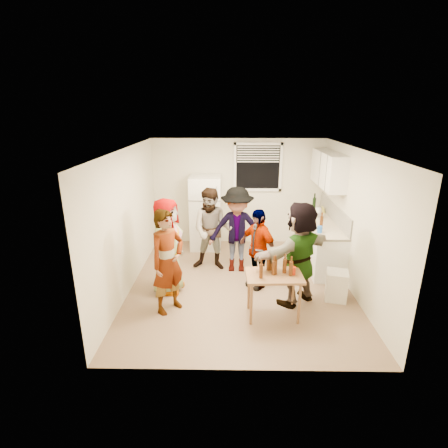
{
  "coord_description": "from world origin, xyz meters",
  "views": [
    {
      "loc": [
        -0.19,
        -5.86,
        3.15
      ],
      "look_at": [
        -0.3,
        0.15,
        1.15
      ],
      "focal_mm": 28.0,
      "sensor_mm": 36.0,
      "label": 1
    }
  ],
  "objects_px": {
    "refrigerator": "(206,213)",
    "red_cup": "(292,274)",
    "blue_cup": "(319,233)",
    "beer_bottle_table": "(261,278)",
    "guest_grey": "(170,290)",
    "guest_back_left": "(213,268)",
    "guest_back_right": "(236,269)",
    "guest_orange": "(296,301)",
    "kettle": "(316,218)",
    "beer_bottle_counter": "(321,228)",
    "guest_stripe": "(170,309)",
    "guest_black": "(256,286)",
    "wine_bottle": "(314,210)",
    "serving_table": "(272,316)",
    "trash_bin": "(336,286)"
  },
  "relations": [
    {
      "from": "serving_table",
      "to": "guest_back_left",
      "type": "bearing_deg",
      "value": 120.85
    },
    {
      "from": "beer_bottle_counter",
      "to": "guest_orange",
      "type": "xyz_separation_m",
      "value": [
        -0.65,
        -1.22,
        -0.9
      ]
    },
    {
      "from": "guest_grey",
      "to": "guest_orange",
      "type": "distance_m",
      "value": 2.26
    },
    {
      "from": "trash_bin",
      "to": "guest_orange",
      "type": "xyz_separation_m",
      "value": [
        -0.7,
        -0.09,
        -0.25
      ]
    },
    {
      "from": "blue_cup",
      "to": "guest_back_left",
      "type": "height_order",
      "value": "blue_cup"
    },
    {
      "from": "beer_bottle_counter",
      "to": "red_cup",
      "type": "bearing_deg",
      "value": -116.53
    },
    {
      "from": "red_cup",
      "to": "kettle",
      "type": "bearing_deg",
      "value": 69.21
    },
    {
      "from": "beer_bottle_counter",
      "to": "red_cup",
      "type": "distance_m",
      "value": 1.86
    },
    {
      "from": "refrigerator",
      "to": "guest_grey",
      "type": "xyz_separation_m",
      "value": [
        -0.53,
        -2.1,
        -0.85
      ]
    },
    {
      "from": "kettle",
      "to": "guest_back_right",
      "type": "height_order",
      "value": "kettle"
    },
    {
      "from": "trash_bin",
      "to": "blue_cup",
      "type": "bearing_deg",
      "value": 98.35
    },
    {
      "from": "guest_black",
      "to": "blue_cup",
      "type": "bearing_deg",
      "value": 68.97
    },
    {
      "from": "blue_cup",
      "to": "beer_bottle_table",
      "type": "height_order",
      "value": "blue_cup"
    },
    {
      "from": "guest_back_left",
      "to": "guest_black",
      "type": "distance_m",
      "value": 1.13
    },
    {
      "from": "serving_table",
      "to": "beer_bottle_table",
      "type": "height_order",
      "value": "beer_bottle_table"
    },
    {
      "from": "trash_bin",
      "to": "wine_bottle",
      "type": "bearing_deg",
      "value": 87.51
    },
    {
      "from": "wine_bottle",
      "to": "serving_table",
      "type": "relative_size",
      "value": 0.34
    },
    {
      "from": "guest_grey",
      "to": "guest_black",
      "type": "relative_size",
      "value": 1.16
    },
    {
      "from": "kettle",
      "to": "guest_grey",
      "type": "xyz_separation_m",
      "value": [
        -2.93,
        -1.53,
        -0.9
      ]
    },
    {
      "from": "refrigerator",
      "to": "red_cup",
      "type": "bearing_deg",
      "value": -62.17
    },
    {
      "from": "beer_bottle_counter",
      "to": "guest_orange",
      "type": "bearing_deg",
      "value": -118.07
    },
    {
      "from": "blue_cup",
      "to": "beer_bottle_table",
      "type": "bearing_deg",
      "value": -128.8
    },
    {
      "from": "guest_back_left",
      "to": "guest_black",
      "type": "bearing_deg",
      "value": -34.15
    },
    {
      "from": "beer_bottle_counter",
      "to": "trash_bin",
      "type": "relative_size",
      "value": 0.47
    },
    {
      "from": "guest_back_left",
      "to": "guest_back_right",
      "type": "height_order",
      "value": "same"
    },
    {
      "from": "refrigerator",
      "to": "trash_bin",
      "type": "height_order",
      "value": "refrigerator"
    },
    {
      "from": "serving_table",
      "to": "refrigerator",
      "type": "bearing_deg",
      "value": 113.2
    },
    {
      "from": "wine_bottle",
      "to": "beer_bottle_table",
      "type": "height_order",
      "value": "wine_bottle"
    },
    {
      "from": "refrigerator",
      "to": "blue_cup",
      "type": "bearing_deg",
      "value": -33.03
    },
    {
      "from": "kettle",
      "to": "beer_bottle_table",
      "type": "bearing_deg",
      "value": -125.44
    },
    {
      "from": "blue_cup",
      "to": "red_cup",
      "type": "relative_size",
      "value": 1.07
    },
    {
      "from": "guest_grey",
      "to": "guest_back_left",
      "type": "relative_size",
      "value": 1.02
    },
    {
      "from": "beer_bottle_table",
      "to": "red_cup",
      "type": "xyz_separation_m",
      "value": [
        0.49,
        0.12,
        0.0
      ]
    },
    {
      "from": "guest_grey",
      "to": "guest_black",
      "type": "height_order",
      "value": "guest_grey"
    },
    {
      "from": "guest_stripe",
      "to": "guest_grey",
      "type": "bearing_deg",
      "value": 50.58
    },
    {
      "from": "guest_back_left",
      "to": "wine_bottle",
      "type": "bearing_deg",
      "value": 35.23
    },
    {
      "from": "beer_bottle_counter",
      "to": "serving_table",
      "type": "height_order",
      "value": "beer_bottle_counter"
    },
    {
      "from": "beer_bottle_table",
      "to": "guest_back_right",
      "type": "xyz_separation_m",
      "value": [
        -0.33,
        1.77,
        -0.73
      ]
    },
    {
      "from": "guest_grey",
      "to": "guest_orange",
      "type": "height_order",
      "value": "guest_grey"
    },
    {
      "from": "trash_bin",
      "to": "guest_back_left",
      "type": "relative_size",
      "value": 0.31
    },
    {
      "from": "guest_stripe",
      "to": "guest_black",
      "type": "distance_m",
      "value": 1.69
    },
    {
      "from": "beer_bottle_counter",
      "to": "guest_grey",
      "type": "height_order",
      "value": "beer_bottle_counter"
    },
    {
      "from": "refrigerator",
      "to": "guest_stripe",
      "type": "xyz_separation_m",
      "value": [
        -0.42,
        -2.74,
        -0.85
      ]
    },
    {
      "from": "serving_table",
      "to": "guest_grey",
      "type": "bearing_deg",
      "value": 155.71
    },
    {
      "from": "guest_stripe",
      "to": "guest_black",
      "type": "xyz_separation_m",
      "value": [
        1.48,
        0.82,
        0.0
      ]
    },
    {
      "from": "guest_grey",
      "to": "guest_orange",
      "type": "xyz_separation_m",
      "value": [
        2.23,
        -0.35,
        0.0
      ]
    },
    {
      "from": "wine_bottle",
      "to": "serving_table",
      "type": "xyz_separation_m",
      "value": [
        -1.26,
        -2.97,
        -0.9
      ]
    },
    {
      "from": "beer_bottle_counter",
      "to": "guest_orange",
      "type": "height_order",
      "value": "beer_bottle_counter"
    },
    {
      "from": "beer_bottle_counter",
      "to": "guest_black",
      "type": "xyz_separation_m",
      "value": [
        -1.29,
        -0.68,
        -0.9
      ]
    },
    {
      "from": "guest_back_right",
      "to": "guest_orange",
      "type": "xyz_separation_m",
      "value": [
        1.0,
        -1.22,
        0.0
      ]
    }
  ]
}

